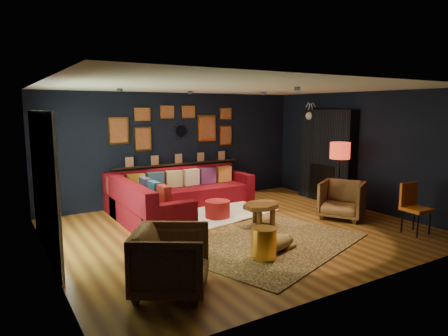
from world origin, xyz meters
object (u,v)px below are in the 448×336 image
floor_lamp (340,154)px  sectional (170,198)px  armchair_left (171,257)px  gold_stool (264,244)px  coffee_table (261,208)px  pouf (217,209)px  armchair_right (342,198)px  dog (273,241)px  orange_chair (413,204)px

floor_lamp → sectional: bearing=149.2°
armchair_left → floor_lamp: 4.97m
gold_stool → sectional: bearing=92.0°
coffee_table → pouf: 1.02m
armchair_left → gold_stool: bearing=-46.7°
pouf → armchair_right: 2.56m
pouf → floor_lamp: bearing=-20.9°
floor_lamp → dog: bearing=-156.1°
coffee_table → pouf: (-0.45, 0.90, -0.16)m
armchair_right → orange_chair: (0.35, -1.33, 0.11)m
sectional → coffee_table: bearing=-58.8°
sectional → armchair_left: armchair_left is taller
armchair_left → dog: size_ratio=0.82×
sectional → orange_chair: bearing=-48.1°
pouf → dog: pouf is taller
gold_stool → dog: 0.33m
floor_lamp → pouf: bearing=159.1°
armchair_right → dog: bearing=-101.6°
armchair_left → orange_chair: bearing=-57.6°
coffee_table → gold_stool: gold_stool is taller
orange_chair → floor_lamp: 1.85m
sectional → coffee_table: (1.10, -1.82, 0.04)m
pouf → gold_stool: gold_stool is taller
dog → coffee_table: bearing=48.3°
dog → gold_stool: bearing=-166.2°
armchair_right → floor_lamp: bearing=112.0°
sectional → pouf: size_ratio=6.66×
orange_chair → dog: 2.85m
coffee_table → pouf: coffee_table is taller
floor_lamp → armchair_left: bearing=-160.5°
sectional → dog: bearing=-82.4°
armchair_right → dog: size_ratio=0.77×
armchair_right → floor_lamp: size_ratio=0.56×
armchair_right → sectional: bearing=-158.7°
gold_stool → orange_chair: (3.08, -0.35, 0.30)m
sectional → gold_stool: (0.11, -3.20, -0.08)m
pouf → coffee_table: bearing=-63.4°
coffee_table → dog: size_ratio=0.87×
coffee_table → sectional: bearing=121.2°
pouf → dog: 2.15m
coffee_table → dog: (-0.69, -1.24, -0.17)m
sectional → gold_stool: bearing=-88.0°
armchair_left → floor_lamp: size_ratio=0.59×
pouf → floor_lamp: floor_lamp is taller
orange_chair → pouf: bearing=137.6°
armchair_right → floor_lamp: floor_lamp is taller
gold_stool → floor_lamp: 3.45m
armchair_left → sectional: bearing=9.8°
sectional → dog: size_ratio=3.12×
armchair_left → coffee_table: bearing=-24.1°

